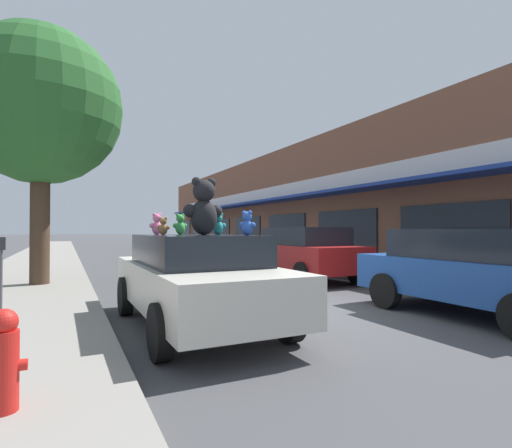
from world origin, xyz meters
The scene contains 15 objects.
ground_plane centered at (0.00, 0.00, 0.00)m, with size 260.00×260.00×0.00m, color #424244.
sidewalk_far centered at (5.21, 0.00, 0.08)m, with size 3.17×90.00×0.17m.
storefront_row centered at (13.66, 14.92, 3.07)m, with size 15.05×41.48×6.14m.
plush_art_car centered at (-2.33, -0.60, 0.80)m, with size 2.02×4.59×1.48m.
teddy_bear_giant centered at (-2.20, -0.59, 1.93)m, with size 0.70×0.44×0.94m.
teddy_bear_green centered at (-2.35, 0.29, 1.66)m, with size 0.28×0.18×0.38m.
teddy_bear_brown centered at (-2.82, -0.42, 1.62)m, with size 0.22×0.18×0.29m.
teddy_bear_pink centered at (-2.78, 0.26, 1.66)m, with size 0.29×0.21×0.38m.
teddy_bear_blue centered at (-1.77, -1.36, 1.66)m, with size 0.24×0.27×0.38m.
teddy_bear_teal centered at (-1.86, -0.35, 1.66)m, with size 0.29×0.20×0.38m.
parked_car_far_left centered at (2.45, -2.11, 0.86)m, with size 2.09×4.30×1.58m.
parked_car_far_center centered at (2.45, 3.64, 0.88)m, with size 2.04×4.20×1.63m.
street_tree centered at (-4.83, 4.84, 4.74)m, with size 4.05×4.05×6.63m.
fire_hydrant centered at (-4.66, -3.20, 0.56)m, with size 0.33×0.22×0.79m.
parking_meter centered at (-5.23, 1.20, 0.98)m, with size 0.14×0.10×1.27m.
Camera 1 is at (-4.23, -6.82, 1.57)m, focal length 28.00 mm.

